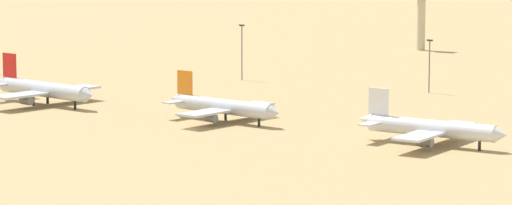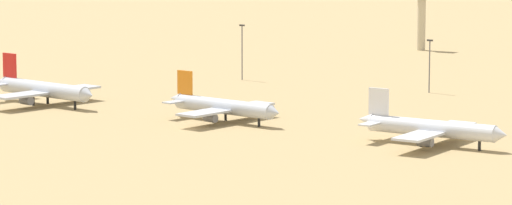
{
  "view_description": "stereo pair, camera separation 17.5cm",
  "coord_description": "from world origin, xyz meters",
  "px_view_note": "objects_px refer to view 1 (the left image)",
  "views": [
    {
      "loc": [
        184.05,
        -258.75,
        50.79
      ],
      "look_at": [
        11.35,
        12.27,
        6.0
      ],
      "focal_mm": 93.12,
      "sensor_mm": 36.0,
      "label": 1
    },
    {
      "loc": [
        184.2,
        -258.66,
        50.79
      ],
      "look_at": [
        11.35,
        12.27,
        6.0
      ],
      "focal_mm": 93.12,
      "sensor_mm": 36.0,
      "label": 2
    }
  ],
  "objects_px": {
    "light_pole_west": "(429,62)",
    "parked_jet_white_3": "(430,128)",
    "parked_jet_orange_2": "(223,106)",
    "parked_jet_red_1": "(43,89)",
    "control_tower": "(421,10)",
    "light_pole_east": "(242,48)"
  },
  "relations": [
    {
      "from": "light_pole_west",
      "to": "parked_jet_red_1",
      "type": "bearing_deg",
      "value": -134.22
    },
    {
      "from": "parked_jet_white_3",
      "to": "light_pole_west",
      "type": "xyz_separation_m",
      "value": [
        -39.17,
        83.0,
        5.06
      ]
    },
    {
      "from": "light_pole_west",
      "to": "parked_jet_white_3",
      "type": "bearing_deg",
      "value": -64.74
    },
    {
      "from": "parked_jet_red_1",
      "to": "light_pole_east",
      "type": "bearing_deg",
      "value": 87.76
    },
    {
      "from": "light_pole_east",
      "to": "control_tower",
      "type": "bearing_deg",
      "value": 86.85
    },
    {
      "from": "parked_jet_red_1",
      "to": "light_pole_west",
      "type": "height_order",
      "value": "light_pole_west"
    },
    {
      "from": "parked_jet_red_1",
      "to": "light_pole_west",
      "type": "relative_size",
      "value": 2.57
    },
    {
      "from": "control_tower",
      "to": "light_pole_east",
      "type": "height_order",
      "value": "control_tower"
    },
    {
      "from": "parked_jet_red_1",
      "to": "parked_jet_orange_2",
      "type": "bearing_deg",
      "value": 9.83
    },
    {
      "from": "parked_jet_orange_2",
      "to": "parked_jet_white_3",
      "type": "height_order",
      "value": "parked_jet_white_3"
    },
    {
      "from": "parked_jet_white_3",
      "to": "light_pole_east",
      "type": "relative_size",
      "value": 2.09
    },
    {
      "from": "parked_jet_orange_2",
      "to": "light_pole_west",
      "type": "bearing_deg",
      "value": 83.7
    },
    {
      "from": "parked_jet_white_3",
      "to": "parked_jet_red_1",
      "type": "bearing_deg",
      "value": 179.06
    },
    {
      "from": "parked_jet_orange_2",
      "to": "parked_jet_white_3",
      "type": "distance_m",
      "value": 58.89
    },
    {
      "from": "parked_jet_orange_2",
      "to": "light_pole_east",
      "type": "xyz_separation_m",
      "value": [
        -43.6,
        75.71,
        6.07
      ]
    },
    {
      "from": "parked_jet_red_1",
      "to": "light_pole_west",
      "type": "distance_m",
      "value": 112.08
    },
    {
      "from": "parked_jet_red_1",
      "to": "control_tower",
      "type": "relative_size",
      "value": 1.55
    },
    {
      "from": "parked_jet_orange_2",
      "to": "parked_jet_white_3",
      "type": "bearing_deg",
      "value": 3.85
    },
    {
      "from": "parked_jet_orange_2",
      "to": "control_tower",
      "type": "distance_m",
      "value": 196.57
    },
    {
      "from": "parked_jet_white_3",
      "to": "parked_jet_orange_2",
      "type": "bearing_deg",
      "value": 176.64
    },
    {
      "from": "parked_jet_white_3",
      "to": "light_pole_west",
      "type": "distance_m",
      "value": 91.92
    },
    {
      "from": "parked_jet_orange_2",
      "to": "light_pole_west",
      "type": "height_order",
      "value": "light_pole_west"
    }
  ]
}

